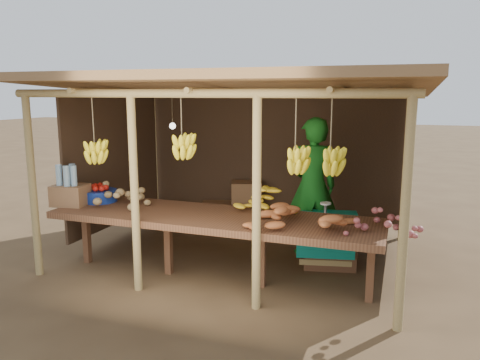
% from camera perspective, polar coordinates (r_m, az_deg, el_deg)
% --- Properties ---
extents(ground, '(60.00, 60.00, 0.00)m').
position_cam_1_polar(ground, '(6.57, 0.00, -9.04)').
color(ground, brown).
rests_on(ground, ground).
extents(stall_structure, '(4.70, 3.50, 2.43)m').
position_cam_1_polar(stall_structure, '(6.07, -0.23, 7.74)').
color(stall_structure, tan).
rests_on(stall_structure, ground).
extents(counter, '(3.90, 1.05, 0.80)m').
position_cam_1_polar(counter, '(5.50, -3.28, -4.90)').
color(counter, brown).
rests_on(counter, ground).
extents(potato_heap, '(1.06, 0.74, 0.37)m').
position_cam_1_polar(potato_heap, '(6.18, -15.36, -1.21)').
color(potato_heap, '#9D8051').
rests_on(potato_heap, counter).
extents(sweet_potato_heap, '(1.19, 0.92, 0.36)m').
position_cam_1_polar(sweet_potato_heap, '(5.03, 7.88, -3.60)').
color(sweet_potato_heap, '#AC5B2C').
rests_on(sweet_potato_heap, counter).
extents(onion_heap, '(0.86, 0.71, 0.35)m').
position_cam_1_polar(onion_heap, '(4.95, 16.92, -4.24)').
color(onion_heap, '#A95252').
rests_on(onion_heap, counter).
extents(banana_pile, '(0.65, 0.39, 0.35)m').
position_cam_1_polar(banana_pile, '(5.66, 3.21, -1.99)').
color(banana_pile, yellow).
rests_on(banana_pile, counter).
extents(tomato_basin, '(0.44, 0.44, 0.23)m').
position_cam_1_polar(tomato_basin, '(6.40, -16.72, -1.69)').
color(tomato_basin, navy).
rests_on(tomato_basin, counter).
extents(bottle_box, '(0.46, 0.39, 0.52)m').
position_cam_1_polar(bottle_box, '(6.29, -20.02, -1.11)').
color(bottle_box, '#8B603E').
rests_on(bottle_box, counter).
extents(vendor, '(0.81, 0.70, 1.89)m').
position_cam_1_polar(vendor, '(6.46, 8.77, -0.80)').
color(vendor, '#186F1D').
rests_on(vendor, ground).
extents(tarp_crate, '(0.83, 0.75, 0.86)m').
position_cam_1_polar(tarp_crate, '(6.20, 10.83, -7.03)').
color(tarp_crate, brown).
rests_on(tarp_crate, ground).
extents(carton_stack, '(1.12, 0.54, 0.77)m').
position_cam_1_polar(carton_stack, '(7.71, -0.41, -3.44)').
color(carton_stack, '#8B603E').
rests_on(carton_stack, ground).
extents(burlap_sacks, '(0.72, 0.38, 0.51)m').
position_cam_1_polar(burlap_sacks, '(7.77, -9.28, -4.37)').
color(burlap_sacks, '#4C3523').
rests_on(burlap_sacks, ground).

